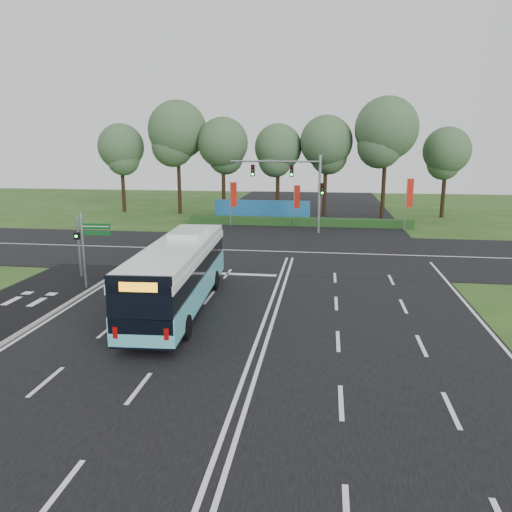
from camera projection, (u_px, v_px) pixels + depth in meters
The scene contains 15 objects.
ground at pixel (271, 301), 25.69m from camera, with size 120.00×120.00×0.00m, color #284818.
road_main at pixel (271, 301), 25.69m from camera, with size 20.00×120.00×0.04m, color black.
road_cross at pixel (289, 252), 37.28m from camera, with size 120.00×14.00×0.05m, color black.
bike_path at pixel (12, 308), 24.50m from camera, with size 5.00×18.00×0.06m, color black.
kerb_strip at pixel (58, 310), 24.17m from camera, with size 0.25×18.00×0.12m, color gray.
city_bus at pixel (179, 274), 24.18m from camera, with size 3.25×12.36×3.51m.
pedestrian_signal at pixel (79, 244), 29.79m from camera, with size 0.33×0.43×3.79m.
street_sign at pixel (89, 242), 27.36m from camera, with size 1.68×0.17×4.30m.
banner_flag_left at pixel (233, 197), 48.26m from camera, with size 0.65×0.15×4.41m.
banner_flag_mid at pixel (296, 199), 48.14m from camera, with size 0.61×0.15×4.14m.
banner_flag_right at pixel (409, 196), 46.09m from camera, with size 0.68×0.33×4.92m.
traffic_light_gantry at pixel (299, 181), 44.44m from camera, with size 8.41×0.28×7.00m.
hedge at pixel (299, 222), 49.27m from camera, with size 22.00×1.20×0.80m, color #153915.
blue_hoarding at pixel (262, 211), 52.08m from camera, with size 10.00×0.30×2.20m, color #1C5F98.
eucalyptus_row at pixel (275, 139), 54.80m from camera, with size 41.74×7.62×12.83m.
Camera 1 is at (2.66, -24.42, 7.93)m, focal length 35.00 mm.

